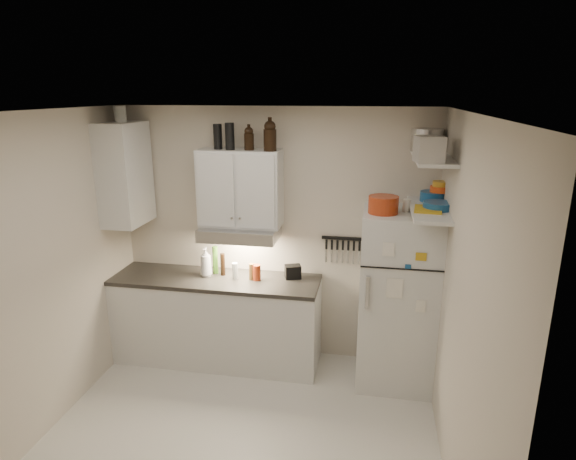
# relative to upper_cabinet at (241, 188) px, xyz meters

# --- Properties ---
(floor) EXTENTS (3.20, 3.00, 0.02)m
(floor) POSITION_rel_upper_cabinet_xyz_m (0.30, -1.33, -1.84)
(floor) COLOR beige
(floor) RESTS_ON ground
(ceiling) EXTENTS (3.20, 3.00, 0.02)m
(ceiling) POSITION_rel_upper_cabinet_xyz_m (0.30, -1.33, 0.78)
(ceiling) COLOR white
(ceiling) RESTS_ON ground
(back_wall) EXTENTS (3.20, 0.02, 2.60)m
(back_wall) POSITION_rel_upper_cabinet_xyz_m (0.30, 0.18, -0.53)
(back_wall) COLOR beige
(back_wall) RESTS_ON ground
(left_wall) EXTENTS (0.02, 3.00, 2.60)m
(left_wall) POSITION_rel_upper_cabinet_xyz_m (-1.31, -1.33, -0.53)
(left_wall) COLOR beige
(left_wall) RESTS_ON ground
(right_wall) EXTENTS (0.02, 3.00, 2.60)m
(right_wall) POSITION_rel_upper_cabinet_xyz_m (1.91, -1.33, -0.53)
(right_wall) COLOR beige
(right_wall) RESTS_ON ground
(base_cabinet) EXTENTS (2.10, 0.60, 0.88)m
(base_cabinet) POSITION_rel_upper_cabinet_xyz_m (-0.25, -0.14, -1.39)
(base_cabinet) COLOR silver
(base_cabinet) RESTS_ON floor
(countertop) EXTENTS (2.10, 0.62, 0.04)m
(countertop) POSITION_rel_upper_cabinet_xyz_m (-0.25, -0.14, -0.93)
(countertop) COLOR #292623
(countertop) RESTS_ON base_cabinet
(upper_cabinet) EXTENTS (0.80, 0.33, 0.75)m
(upper_cabinet) POSITION_rel_upper_cabinet_xyz_m (0.00, 0.00, 0.00)
(upper_cabinet) COLOR silver
(upper_cabinet) RESTS_ON back_wall
(side_cabinet) EXTENTS (0.33, 0.55, 1.00)m
(side_cabinet) POSITION_rel_upper_cabinet_xyz_m (-1.14, -0.14, 0.12)
(side_cabinet) COLOR silver
(side_cabinet) RESTS_ON left_wall
(range_hood) EXTENTS (0.76, 0.46, 0.12)m
(range_hood) POSITION_rel_upper_cabinet_xyz_m (0.00, -0.06, -0.44)
(range_hood) COLOR silver
(range_hood) RESTS_ON back_wall
(fridge) EXTENTS (0.70, 0.68, 1.70)m
(fridge) POSITION_rel_upper_cabinet_xyz_m (1.55, -0.18, -0.98)
(fridge) COLOR silver
(fridge) RESTS_ON floor
(shelf_hi) EXTENTS (0.30, 0.95, 0.03)m
(shelf_hi) POSITION_rel_upper_cabinet_xyz_m (1.75, -0.31, 0.38)
(shelf_hi) COLOR silver
(shelf_hi) RESTS_ON right_wall
(shelf_lo) EXTENTS (0.30, 0.95, 0.03)m
(shelf_lo) POSITION_rel_upper_cabinet_xyz_m (1.75, -0.31, -0.07)
(shelf_lo) COLOR silver
(shelf_lo) RESTS_ON right_wall
(knife_strip) EXTENTS (0.42, 0.02, 0.03)m
(knife_strip) POSITION_rel_upper_cabinet_xyz_m (1.00, 0.15, -0.51)
(knife_strip) COLOR black
(knife_strip) RESTS_ON back_wall
(dutch_oven) EXTENTS (0.35, 0.35, 0.15)m
(dutch_oven) POSITION_rel_upper_cabinet_xyz_m (1.37, -0.27, -0.05)
(dutch_oven) COLOR #9A2E12
(dutch_oven) RESTS_ON fridge
(book_stack) EXTENTS (0.25, 0.30, 0.09)m
(book_stack) POSITION_rel_upper_cabinet_xyz_m (1.74, -0.41, -0.08)
(book_stack) COLOR #C09218
(book_stack) RESTS_ON fridge
(spice_jar) EXTENTS (0.08, 0.08, 0.11)m
(spice_jar) POSITION_rel_upper_cabinet_xyz_m (1.58, -0.17, -0.07)
(spice_jar) COLOR silver
(spice_jar) RESTS_ON fridge
(stock_pot) EXTENTS (0.35, 0.35, 0.20)m
(stock_pot) POSITION_rel_upper_cabinet_xyz_m (1.73, 0.04, 0.49)
(stock_pot) COLOR silver
(stock_pot) RESTS_ON shelf_hi
(tin_a) EXTENTS (0.20, 0.18, 0.17)m
(tin_a) POSITION_rel_upper_cabinet_xyz_m (1.71, -0.42, 0.48)
(tin_a) COLOR #AAAAAD
(tin_a) RESTS_ON shelf_hi
(tin_b) EXTENTS (0.23, 0.23, 0.20)m
(tin_b) POSITION_rel_upper_cabinet_xyz_m (1.68, -0.68, 0.49)
(tin_b) COLOR #AAAAAD
(tin_b) RESTS_ON shelf_hi
(bowl_teal) EXTENTS (0.22, 0.22, 0.09)m
(bowl_teal) POSITION_rel_upper_cabinet_xyz_m (1.81, -0.04, -0.01)
(bowl_teal) COLOR navy
(bowl_teal) RESTS_ON shelf_lo
(bowl_orange) EXTENTS (0.18, 0.18, 0.05)m
(bowl_orange) POSITION_rel_upper_cabinet_xyz_m (1.87, -0.05, 0.07)
(bowl_orange) COLOR #D54414
(bowl_orange) RESTS_ON bowl_teal
(bowl_yellow) EXTENTS (0.14, 0.14, 0.04)m
(bowl_yellow) POSITION_rel_upper_cabinet_xyz_m (1.87, -0.05, 0.11)
(bowl_yellow) COLOR #B88620
(bowl_yellow) RESTS_ON bowl_orange
(plates) EXTENTS (0.27, 0.27, 0.06)m
(plates) POSITION_rel_upper_cabinet_xyz_m (1.82, -0.35, -0.02)
(plates) COLOR navy
(plates) RESTS_ON shelf_lo
(growler_a) EXTENTS (0.11, 0.11, 0.22)m
(growler_a) POSITION_rel_upper_cabinet_xyz_m (0.11, -0.04, 0.49)
(growler_a) COLOR black
(growler_a) RESTS_ON upper_cabinet
(growler_b) EXTENTS (0.14, 0.14, 0.29)m
(growler_b) POSITION_rel_upper_cabinet_xyz_m (0.32, -0.08, 0.52)
(growler_b) COLOR black
(growler_b) RESTS_ON upper_cabinet
(thermos_a) EXTENTS (0.10, 0.10, 0.25)m
(thermos_a) POSITION_rel_upper_cabinet_xyz_m (-0.07, -0.07, 0.50)
(thermos_a) COLOR black
(thermos_a) RESTS_ON upper_cabinet
(thermos_b) EXTENTS (0.09, 0.09, 0.24)m
(thermos_b) POSITION_rel_upper_cabinet_xyz_m (-0.20, -0.02, 0.49)
(thermos_b) COLOR black
(thermos_b) RESTS_ON upper_cabinet
(side_jar) EXTENTS (0.15, 0.15, 0.15)m
(side_jar) POSITION_rel_upper_cabinet_xyz_m (-1.15, -0.10, 0.70)
(side_jar) COLOR silver
(side_jar) RESTS_ON side_cabinet
(soap_bottle) EXTENTS (0.13, 0.14, 0.34)m
(soap_bottle) POSITION_rel_upper_cabinet_xyz_m (-0.36, -0.10, -0.74)
(soap_bottle) COLOR silver
(soap_bottle) RESTS_ON countertop
(pepper_mill) EXTENTS (0.06, 0.06, 0.17)m
(pepper_mill) POSITION_rel_upper_cabinet_xyz_m (0.12, -0.12, -0.82)
(pepper_mill) COLOR brown
(pepper_mill) RESTS_ON countertop
(oil_bottle) EXTENTS (0.07, 0.07, 0.29)m
(oil_bottle) POSITION_rel_upper_cabinet_xyz_m (-0.29, -0.01, -0.76)
(oil_bottle) COLOR #3C711C
(oil_bottle) RESTS_ON countertop
(vinegar_bottle) EXTENTS (0.06, 0.06, 0.23)m
(vinegar_bottle) POSITION_rel_upper_cabinet_xyz_m (-0.20, -0.05, -0.79)
(vinegar_bottle) COLOR black
(vinegar_bottle) RESTS_ON countertop
(clear_bottle) EXTENTS (0.06, 0.06, 0.17)m
(clear_bottle) POSITION_rel_upper_cabinet_xyz_m (-0.04, -0.13, -0.82)
(clear_bottle) COLOR silver
(clear_bottle) RESTS_ON countertop
(red_jar) EXTENTS (0.09, 0.09, 0.16)m
(red_jar) POSITION_rel_upper_cabinet_xyz_m (0.18, -0.12, -0.83)
(red_jar) COLOR #9A2E12
(red_jar) RESTS_ON countertop
(caddy) EXTENTS (0.18, 0.16, 0.13)m
(caddy) POSITION_rel_upper_cabinet_xyz_m (0.52, 0.00, -0.84)
(caddy) COLOR black
(caddy) RESTS_ON countertop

